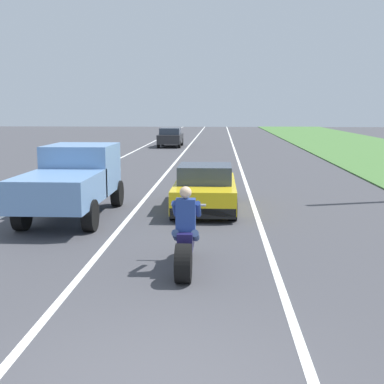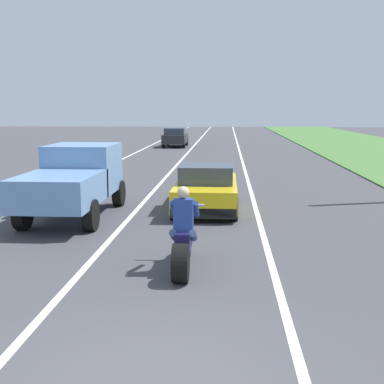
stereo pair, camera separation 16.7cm
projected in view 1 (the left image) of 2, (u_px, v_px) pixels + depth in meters
name	position (u px, v px, depth m)	size (l,w,h in m)	color
lane_stripe_left_solid	(98.00, 169.00, 25.49)	(0.14, 120.00, 0.01)	white
lane_stripe_right_solid	(241.00, 170.00, 25.10)	(0.14, 120.00, 0.01)	white
lane_stripe_centre_dashed	(169.00, 170.00, 25.29)	(0.14, 120.00, 0.01)	white
motorcycle_with_rider	(186.00, 241.00, 9.46)	(0.70, 2.21, 1.62)	black
sports_car_yellow	(205.00, 189.00, 15.36)	(1.84, 4.30, 1.37)	yellow
pickup_truck_left_lane_light_blue	(73.00, 178.00, 14.15)	(2.02, 4.80, 1.98)	#6B93C6
distant_car_far_ahead	(171.00, 137.00, 40.41)	(1.80, 4.00, 1.50)	#262628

